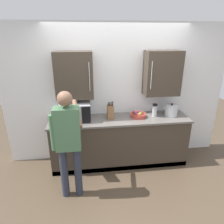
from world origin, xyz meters
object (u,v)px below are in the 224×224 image
Objects in this scene: microwave_oven at (74,112)px; fruit_bowl at (138,115)px; thermos_flask at (155,110)px; person_figure at (68,138)px; stock_pot at (171,110)px; knife_block at (110,112)px.

microwave_oven is 1.15m from fruit_bowl.
person_figure is at bearing -152.83° from thermos_flask.
stock_pot is at bearing -1.25° from fruit_bowl.
microwave_oven is 0.64m from knife_block.
person_figure is at bearing -130.98° from knife_block.
microwave_oven is 2.22× the size of stock_pot.
microwave_oven is 3.04× the size of thermos_flask.
thermos_flask is (0.30, -0.00, 0.08)m from fruit_bowl.
microwave_oven reaches higher than fruit_bowl.
thermos_flask is 0.14× the size of person_figure.
knife_block reaches higher than stock_pot.
knife_block is at bearing 178.36° from stock_pot.
stock_pot is 1.96m from person_figure.
fruit_bowl is at bearing 32.89° from person_figure.
microwave_oven is at bearing 86.51° from person_figure.
fruit_bowl is at bearing -0.08° from microwave_oven.
microwave_oven is at bearing 179.51° from stock_pot.
knife_block is 1.12m from stock_pot.
thermos_flask is 1.68m from person_figure.
knife_block is at bearing 177.89° from fruit_bowl.
microwave_oven is 0.44× the size of person_figure.
person_figure is at bearing -93.49° from microwave_oven.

